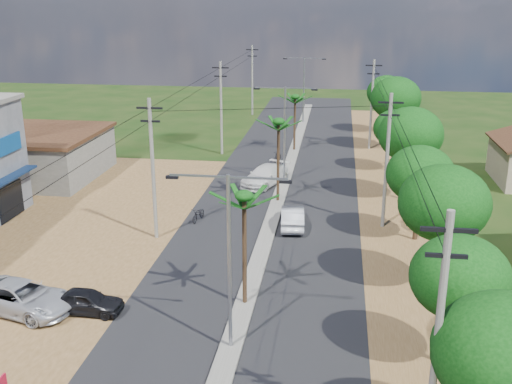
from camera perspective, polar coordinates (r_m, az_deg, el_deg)
ground at (r=27.15m, az=-2.42°, el=-14.76°), size 160.00×160.00×0.00m
road at (r=40.43m, az=1.35°, el=-3.27°), size 12.00×110.00×0.04m
median at (r=43.20m, az=1.81°, el=-1.76°), size 1.00×90.00×0.18m
dirt_lot_west at (r=38.88m, az=-22.60°, el=-5.63°), size 18.00×46.00×0.04m
dirt_shoulder_east at (r=40.44m, az=13.43°, el=-3.79°), size 5.00×90.00×0.03m
low_shed at (r=54.36m, az=-20.06°, el=3.36°), size 10.40×10.40×3.95m
tree_east_a at (r=20.05m, az=22.61°, el=-14.11°), size 4.40×4.40×6.37m
tree_east_b at (r=25.32m, az=18.84°, el=-7.72°), size 4.00×4.00×5.83m
tree_east_c at (r=31.51m, az=17.47°, el=-1.02°), size 4.60×4.60×6.83m
tree_east_d at (r=38.23m, az=15.36°, el=1.64°), size 4.20×4.20×6.13m
tree_east_e at (r=45.78m, az=14.51°, el=5.32°), size 4.80×4.80×7.14m
tree_east_f at (r=53.77m, az=13.10°, el=5.95°), size 3.80×3.80×5.52m
tree_east_g at (r=61.43m, az=13.15°, el=8.69°), size 5.00×5.00×7.38m
tree_east_h at (r=69.37m, az=12.33°, el=9.26°), size 4.40×4.40×6.52m
palm_median_near at (r=28.30m, az=-1.13°, el=-0.87°), size 2.00×2.00×6.15m
palm_median_mid at (r=43.55m, az=2.17°, el=6.35°), size 2.00×2.00×6.55m
palm_median_far at (r=59.35m, az=3.75°, el=8.82°), size 2.00×2.00×5.85m
streetlight_near at (r=24.89m, az=-2.57°, el=-5.45°), size 5.10×0.18×8.00m
streetlight_mid at (r=48.65m, az=2.76°, el=6.24°), size 5.10×0.18×8.00m
streetlight_far at (r=73.24m, az=4.58°, el=10.17°), size 5.10×0.18×8.00m
utility_pole_w_b at (r=37.56m, az=-9.81°, el=2.41°), size 1.60×0.24×9.00m
utility_pole_w_c at (r=58.40m, az=-3.34°, el=8.18°), size 1.60×0.24×9.00m
utility_pole_w_d at (r=78.88m, az=-0.36°, el=10.76°), size 1.60×0.24×9.00m
utility_pole_e_a at (r=19.48m, az=16.86°, el=-13.50°), size 1.60×0.24×9.00m
utility_pole_e_b at (r=39.84m, az=12.37°, el=3.14°), size 1.60×0.24×9.00m
utility_pole_e_c at (r=61.34m, az=10.96°, el=8.36°), size 1.60×0.24×9.00m
car_silver_mid at (r=40.12m, az=3.50°, el=-2.42°), size 1.85×4.40×1.41m
car_white_far at (r=49.05m, az=0.86°, el=1.52°), size 4.06×5.76×1.55m
car_parked_silver at (r=31.73m, az=-21.37°, el=-9.39°), size 5.83×3.73×1.50m
car_parked_dark at (r=30.70m, az=-15.81°, el=-10.03°), size 3.61×1.51×1.22m
moto_rider_west_a at (r=41.39m, az=-5.49°, el=-2.16°), size 0.97×1.91×0.96m
moto_rider_west_b at (r=55.97m, az=2.07°, el=3.35°), size 0.93×1.88×1.09m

